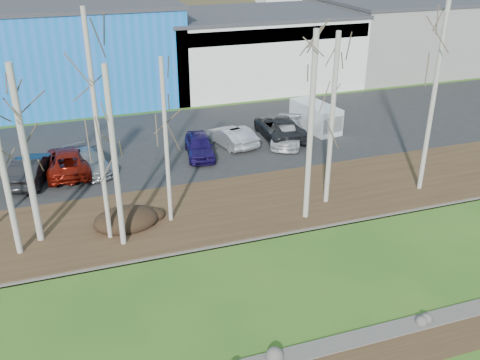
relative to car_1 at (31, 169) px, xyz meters
name	(u,v)px	position (x,y,z in m)	size (l,w,h in m)	color
near_bank_rocks	(289,357)	(8.72, -18.28, -0.93)	(80.00, 0.80, 0.50)	#47423D
river	(250,291)	(8.72, -14.18, -0.93)	(80.00, 8.00, 0.90)	black
far_bank_rocks	(221,242)	(8.72, -10.08, -0.93)	(80.00, 0.80, 0.46)	#47423D
far_bank	(204,211)	(8.72, -6.88, -0.86)	(80.00, 7.00, 0.15)	#382616
parking_lot	(164,144)	(8.72, 3.62, -0.86)	(80.00, 14.00, 0.14)	black
building_blue	(60,53)	(2.72, 17.62, 3.23)	(20.40, 12.24, 8.30)	#1067B9
building_white	(254,48)	(20.72, 17.60, 2.48)	(18.36, 12.24, 6.80)	silver
building_grey	(396,35)	(36.72, 17.62, 2.73)	(14.28, 12.24, 7.30)	gray
dirt_mound	(126,219)	(4.57, -7.09, -0.46)	(3.30, 2.33, 0.65)	black
birch_0	(1,160)	(-0.52, -8.06, 3.93)	(0.28, 0.28, 9.42)	#BAB7A9
birch_2	(26,157)	(0.41, -7.17, 3.55)	(0.31, 0.31, 8.66)	#BAB7A9
birch_3	(98,133)	(3.64, -8.05, 4.67)	(0.22, 0.22, 10.89)	#BAB7A9
birch_4	(115,160)	(4.18, -8.84, 3.56)	(0.27, 0.27, 8.68)	#BAB7A9
birch_5	(166,144)	(6.83, -7.33, 3.46)	(0.21, 0.21, 8.47)	#BAB7A9
birch_6	(332,122)	(15.43, -8.09, 3.85)	(0.26, 0.26, 9.26)	#BAB7A9
birch_7	(311,130)	(13.62, -9.29, 4.05)	(0.28, 0.28, 9.66)	#BAB7A9
birch_8	(434,95)	(21.37, -8.38, 4.78)	(0.26, 0.26, 11.13)	#BAB7A9
car_1	(31,169)	(0.00, 0.00, 0.00)	(1.67, 4.80, 1.58)	black
car_2	(69,161)	(2.20, 0.68, -0.04)	(2.50, 5.42, 1.51)	maroon
car_3	(88,161)	(3.35, 0.43, -0.14)	(1.82, 4.48, 1.30)	gray
car_4	(199,146)	(10.51, 0.53, -0.06)	(1.73, 4.30, 1.47)	#1F1154
car_5	(228,137)	(12.91, 1.70, -0.14)	(1.37, 3.92, 1.29)	#A4A4A6
car_6	(279,127)	(16.88, 2.00, 0.00)	(2.63, 5.70, 1.58)	#232325
car_7	(287,133)	(17.03, 0.94, -0.08)	(1.98, 4.88, 1.42)	silver
car_8	(237,136)	(13.52, 1.70, -0.14)	(1.37, 3.92, 1.29)	#A4A4A6
van_white	(317,117)	(20.19, 2.68, 0.17)	(2.47, 4.62, 1.92)	white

